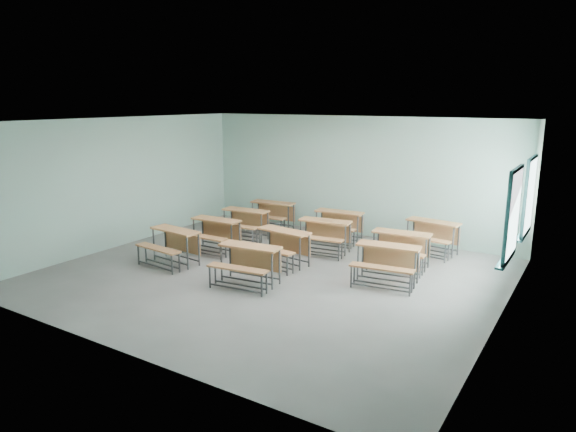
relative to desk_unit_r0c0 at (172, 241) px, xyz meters
name	(u,v)px	position (x,y,z in m)	size (l,w,h in m)	color
room	(276,201)	(2.38, 0.61, 1.07)	(9.04, 8.04, 3.24)	slate
desk_unit_r0c0	(172,241)	(0.00, 0.00, 0.00)	(1.33, 0.97, 0.78)	#A1653A
desk_unit_r0c1	(247,259)	(2.21, -0.16, 0.00)	(1.35, 0.99, 0.78)	#A1653A
desk_unit_r1c0	(214,230)	(0.14, 1.28, 0.00)	(1.28, 0.88, 0.78)	#A1653A
desk_unit_r1c1	(281,242)	(2.10, 1.24, 0.00)	(1.34, 0.98, 0.78)	#A1653A
desk_unit_r1c2	(387,259)	(4.55, 1.34, 0.00)	(1.35, 1.00, 0.78)	#A1653A
desk_unit_r2c0	(244,220)	(0.10, 2.53, 0.00)	(1.31, 0.93, 0.78)	#A1653A
desk_unit_r2c1	(323,231)	(2.46, 2.58, 0.00)	(1.35, 0.98, 0.78)	#A1653A
desk_unit_r2c2	(400,245)	(4.42, 2.44, 0.00)	(1.32, 0.94, 0.78)	#A1653A
desk_unit_r3c0	(271,212)	(0.15, 3.77, 0.00)	(1.33, 0.95, 0.78)	#A1653A
desk_unit_r3c1	(337,222)	(2.29, 3.66, 0.00)	(1.31, 0.92, 0.78)	#A1653A
desk_unit_r3c2	(431,232)	(4.67, 3.87, 0.00)	(1.35, 0.99, 0.78)	#A1653A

